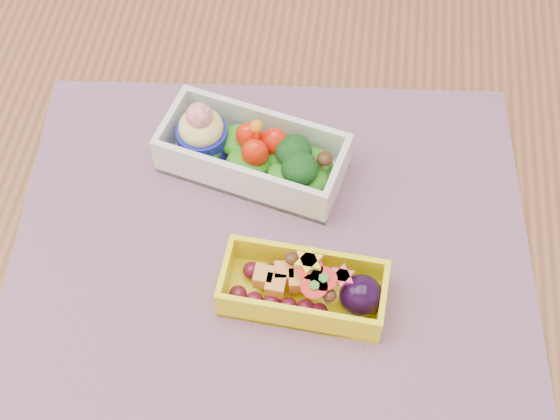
# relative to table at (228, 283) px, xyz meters

# --- Properties ---
(table) EXTENTS (1.20, 0.80, 0.75)m
(table) POSITION_rel_table_xyz_m (0.00, 0.00, 0.00)
(table) COLOR brown
(table) RESTS_ON ground
(placemat) EXTENTS (0.52, 0.42, 0.00)m
(placemat) POSITION_rel_table_xyz_m (0.05, 0.01, 0.10)
(placemat) COLOR gray
(placemat) RESTS_ON table
(bento_white) EXTENTS (0.19, 0.12, 0.08)m
(bento_white) POSITION_rel_table_xyz_m (0.02, 0.08, 0.13)
(bento_white) COLOR silver
(bento_white) RESTS_ON placemat
(bento_yellow) EXTENTS (0.15, 0.07, 0.05)m
(bento_yellow) POSITION_rel_table_xyz_m (0.09, -0.06, 0.12)
(bento_yellow) COLOR yellow
(bento_yellow) RESTS_ON placemat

